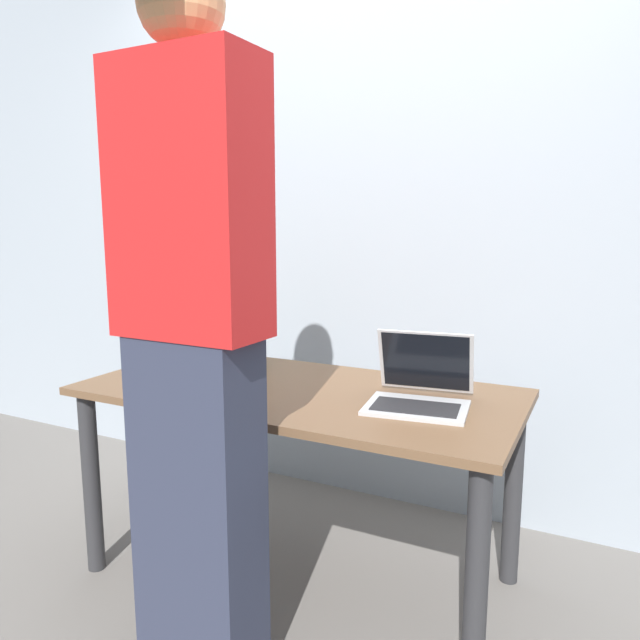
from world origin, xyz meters
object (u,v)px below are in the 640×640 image
beer_bottle_dark (217,339)px  person_figure (193,328)px  beer_bottle_brown (256,334)px  laptop (420,388)px  beer_bottle_green (195,334)px

beer_bottle_dark → person_figure: size_ratio=0.16×
beer_bottle_brown → person_figure: 0.86m
laptop → beer_bottle_green: bearing=173.9°
laptop → beer_bottle_green: 0.99m
laptop → beer_bottle_green: size_ratio=1.08×
laptop → beer_bottle_dark: bearing=174.0°
beer_bottle_green → laptop: bearing=-6.1°
beer_bottle_green → person_figure: person_figure is taller
beer_bottle_green → person_figure: (0.54, -0.68, 0.18)m
beer_bottle_green → beer_bottle_brown: bearing=26.0°
laptop → beer_bottle_dark: 0.87m
beer_bottle_green → beer_bottle_brown: (0.23, 0.11, 0.00)m
beer_bottle_green → beer_bottle_brown: size_ratio=1.04×
laptop → beer_bottle_green: beer_bottle_green is taller
beer_bottle_dark → beer_bottle_brown: bearing=49.2°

